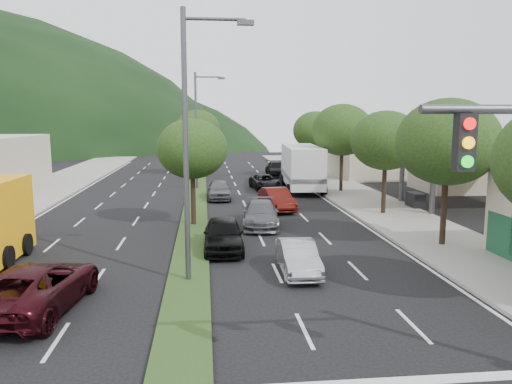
{
  "coord_description": "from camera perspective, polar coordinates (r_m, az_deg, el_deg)",
  "views": [
    {
      "loc": [
        0.67,
        -10.34,
        6.14
      ],
      "look_at": [
        3.18,
        13.81,
        2.54
      ],
      "focal_mm": 35.0,
      "sensor_mm": 36.0,
      "label": 1
    }
  ],
  "objects": [
    {
      "name": "motorhome",
      "position": [
        43.18,
        5.23,
        2.91
      ],
      "size": [
        3.75,
        10.03,
        3.77
      ],
      "rotation": [
        0.0,
        0.0,
        -0.08
      ],
      "color": "silver",
      "rests_on": "ground"
    },
    {
      "name": "tree_r_e",
      "position": [
        51.61,
        6.81,
        6.99
      ],
      "size": [
        4.6,
        4.6,
        6.71
      ],
      "color": "black",
      "rests_on": "sidewalk_right"
    },
    {
      "name": "streetlight_mid",
      "position": [
        43.34,
        -6.6,
        7.64
      ],
      "size": [
        2.6,
        0.25,
        10.0
      ],
      "color": "#47494C",
      "rests_on": "ground"
    },
    {
      "name": "car_queue_d",
      "position": [
        43.42,
        1.03,
        1.15
      ],
      "size": [
        2.61,
        4.81,
        1.28
      ],
      "primitive_type": "imported",
      "rotation": [
        0.0,
        0.0,
        0.11
      ],
      "color": "black",
      "rests_on": "ground"
    },
    {
      "name": "car_queue_a",
      "position": [
        23.39,
        -3.75,
        -4.86
      ],
      "size": [
        1.91,
        4.56,
        1.54
      ],
      "primitive_type": "imported",
      "rotation": [
        0.0,
        0.0,
        -0.02
      ],
      "color": "black",
      "rests_on": "ground"
    },
    {
      "name": "sidewalk_left",
      "position": [
        38.37,
        -26.72,
        -1.57
      ],
      "size": [
        6.0,
        90.0,
        0.15
      ],
      "primitive_type": "cube",
      "color": "gray",
      "rests_on": "ground"
    },
    {
      "name": "suv_maroon",
      "position": [
        17.75,
        -23.77,
        -9.87
      ],
      "size": [
        3.32,
        5.92,
        1.56
      ],
      "primitive_type": "imported",
      "rotation": [
        0.0,
        0.0,
        3.01
      ],
      "color": "black",
      "rests_on": "ground"
    },
    {
      "name": "median",
      "position": [
        38.82,
        -6.84,
        -0.64
      ],
      "size": [
        1.6,
        56.0,
        0.12
      ],
      "primitive_type": "cube",
      "color": "#1F3E16",
      "rests_on": "ground"
    },
    {
      "name": "gas_canopy",
      "position": [
        37.2,
        23.71,
        5.43
      ],
      "size": [
        12.2,
        8.2,
        5.25
      ],
      "color": "silver",
      "rests_on": "ground"
    },
    {
      "name": "car_queue_e",
      "position": [
        38.15,
        -4.25,
        0.26
      ],
      "size": [
        1.76,
        4.3,
        1.46
      ],
      "primitive_type": "imported",
      "rotation": [
        0.0,
        0.0,
        0.01
      ],
      "color": "#57565C",
      "rests_on": "ground"
    },
    {
      "name": "tree_med_near",
      "position": [
        28.4,
        -7.29,
        4.91
      ],
      "size": [
        4.0,
        4.0,
        6.02
      ],
      "color": "black",
      "rests_on": "median"
    },
    {
      "name": "tree_r_b",
      "position": [
        25.07,
        21.05,
        5.35
      ],
      "size": [
        4.8,
        4.8,
        6.94
      ],
      "color": "black",
      "rests_on": "sidewalk_right"
    },
    {
      "name": "sedan_silver",
      "position": [
        20.1,
        4.81,
        -7.46
      ],
      "size": [
        1.43,
        3.94,
        1.29
      ],
      "primitive_type": "imported",
      "rotation": [
        0.0,
        0.0,
        -0.02
      ],
      "color": "#A0A2A7",
      "rests_on": "ground"
    },
    {
      "name": "tree_r_d",
      "position": [
        41.91,
        9.84,
        7.0
      ],
      "size": [
        5.0,
        5.0,
        7.17
      ],
      "color": "black",
      "rests_on": "sidewalk_right"
    },
    {
      "name": "streetlight_near",
      "position": [
        18.35,
        -7.42,
        6.63
      ],
      "size": [
        2.6,
        0.25,
        10.0
      ],
      "color": "#47494C",
      "rests_on": "ground"
    },
    {
      "name": "car_queue_b",
      "position": [
        28.45,
        0.55,
        -2.56
      ],
      "size": [
        2.52,
        5.11,
        1.43
      ],
      "primitive_type": "imported",
      "rotation": [
        0.0,
        0.0,
        -0.11
      ],
      "color": "#55555B",
      "rests_on": "ground"
    },
    {
      "name": "tree_med_far",
      "position": [
        54.35,
        -6.68,
        7.18
      ],
      "size": [
        4.8,
        4.8,
        6.94
      ],
      "color": "black",
      "rests_on": "median"
    },
    {
      "name": "bldg_right_far",
      "position": [
        57.62,
        13.21,
        4.69
      ],
      "size": [
        10.0,
        16.0,
        5.2
      ],
      "primitive_type": "cube",
      "color": "#B4AC8F",
      "rests_on": "ground"
    },
    {
      "name": "tree_r_c",
      "position": [
        32.41,
        14.61,
        5.7
      ],
      "size": [
        4.4,
        4.4,
        6.48
      ],
      "color": "black",
      "rests_on": "sidewalk_right"
    },
    {
      "name": "sidewalk_right",
      "position": [
        37.75,
        12.42,
        -1.01
      ],
      "size": [
        5.0,
        90.0,
        0.15
      ],
      "primitive_type": "cube",
      "color": "gray",
      "rests_on": "ground"
    },
    {
      "name": "car_queue_c",
      "position": [
        33.53,
        2.38,
        -0.84
      ],
      "size": [
        2.17,
        4.66,
        1.48
      ],
      "primitive_type": "imported",
      "rotation": [
        0.0,
        0.0,
        0.14
      ],
      "color": "#4D110C",
      "rests_on": "ground"
    },
    {
      "name": "car_queue_f",
      "position": [
        53.41,
        2.45,
        2.65
      ],
      "size": [
        2.19,
        5.29,
        1.53
      ],
      "primitive_type": "imported",
      "rotation": [
        0.0,
        0.0,
        0.01
      ],
      "color": "black",
      "rests_on": "ground"
    }
  ]
}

